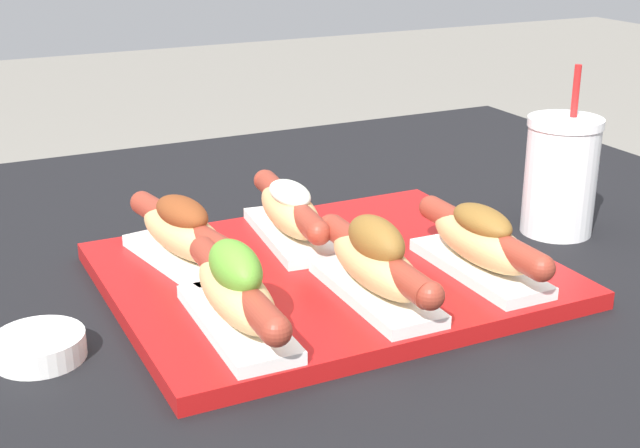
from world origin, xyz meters
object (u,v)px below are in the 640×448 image
hot_dog_2 (481,242)px  sauce_bowl (39,345)px  hot_dog_3 (183,233)px  hot_dog_4 (290,212)px  hot_dog_1 (378,263)px  drink_cup (561,175)px  hot_dog_0 (236,292)px  serving_tray (329,274)px

hot_dog_2 → sauce_bowl: bearing=173.5°
hot_dog_3 → hot_dog_4: 0.13m
hot_dog_1 → hot_dog_4: size_ratio=1.01×
hot_dog_2 → hot_dog_4: size_ratio=1.01×
hot_dog_4 → drink_cup: 0.32m
hot_dog_0 → serving_tray: bearing=33.6°
hot_dog_3 → sauce_bowl: bearing=-147.2°
hot_dog_0 → hot_dog_2: hot_dog_0 is taller
hot_dog_2 → drink_cup: size_ratio=1.07×
hot_dog_2 → hot_dog_3: size_ratio=1.01×
serving_tray → drink_cup: bearing=2.4°
hot_dog_1 → sauce_bowl: 0.31m
hot_dog_1 → drink_cup: bearing=18.5°
sauce_bowl → hot_dog_3: bearing=32.8°
serving_tray → hot_dog_0: hot_dog_0 is taller
serving_tray → sauce_bowl: (-0.30, -0.03, 0.00)m
sauce_bowl → hot_dog_0: bearing=-19.1°
hot_dog_0 → hot_dog_3: (0.00, 0.16, -0.00)m
hot_dog_0 → drink_cup: 0.46m
hot_dog_2 → drink_cup: bearing=27.8°
drink_cup → hot_dog_3: bearing=172.3°
serving_tray → hot_dog_4: 0.10m
serving_tray → hot_dog_4: bearing=92.4°
drink_cup → sauce_bowl: bearing=-175.6°
hot_dog_4 → drink_cup: size_ratio=1.06×
hot_dog_3 → drink_cup: (0.44, -0.06, 0.02)m
hot_dog_0 → sauce_bowl: hot_dog_0 is taller
hot_dog_2 → sauce_bowl: hot_dog_2 is taller
serving_tray → hot_dog_3: (-0.13, 0.07, 0.04)m
hot_dog_1 → drink_cup: (0.30, 0.10, 0.02)m
hot_dog_3 → drink_cup: 0.45m
drink_cup → hot_dog_0: bearing=-166.9°
serving_tray → hot_dog_1: bearing=-84.8°
serving_tray → hot_dog_4: hot_dog_4 is taller
serving_tray → hot_dog_1: hot_dog_1 is taller
hot_dog_3 → sauce_bowl: hot_dog_3 is taller
hot_dog_3 → hot_dog_1: bearing=-49.1°
hot_dog_2 → hot_dog_4: (-0.13, 0.17, -0.00)m
hot_dog_1 → hot_dog_2: 0.12m
hot_dog_0 → hot_dog_4: hot_dog_0 is taller
hot_dog_2 → serving_tray: bearing=147.5°
serving_tray → hot_dog_2: (0.13, -0.08, 0.04)m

